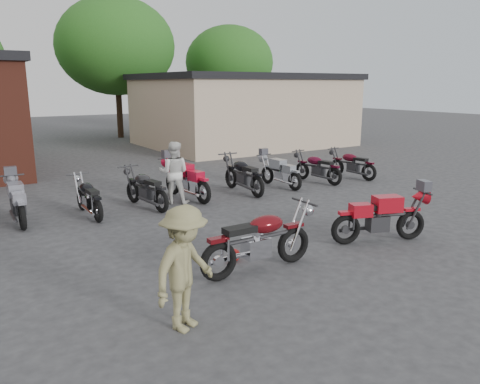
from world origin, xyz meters
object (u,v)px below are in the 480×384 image
helmet (234,255)px  row_bike_8 (352,163)px  vintage_motorcycle (260,236)px  row_bike_5 (243,173)px  row_bike_7 (317,166)px  person_tan (185,269)px  row_bike_3 (145,187)px  row_bike_6 (280,171)px  row_bike_2 (88,195)px  sportbike (381,215)px  row_bike_1 (17,199)px  row_bike_4 (186,178)px  person_light (174,173)px

helmet → row_bike_8: (7.76, 4.51, 0.43)m
vintage_motorcycle → row_bike_5: (3.13, 5.32, -0.03)m
row_bike_7 → person_tan: bearing=119.5°
row_bike_3 → row_bike_6: (4.61, 0.08, -0.03)m
vintage_motorcycle → row_bike_2: bearing=107.1°
helmet → row_bike_2: bearing=107.1°
sportbike → row_bike_3: size_ratio=1.04×
sportbike → row_bike_2: size_ratio=1.11×
sportbike → helmet: sportbike is taller
row_bike_6 → helmet: bearing=131.6°
row_bike_5 → row_bike_8: (4.49, -0.16, -0.07)m
row_bike_1 → row_bike_6: bearing=-90.4°
row_bike_1 → row_bike_4: bearing=-89.4°
row_bike_4 → row_bike_5: size_ratio=1.00×
row_bike_1 → row_bike_3: size_ratio=1.00×
row_bike_4 → row_bike_7: bearing=-101.0°
vintage_motorcycle → row_bike_2: size_ratio=1.20×
person_light → row_bike_2: person_light is taller
row_bike_1 → row_bike_5: bearing=-91.2°
row_bike_2 → row_bike_8: bearing=-92.0°
helmet → row_bike_6: (4.71, 4.71, 0.42)m
sportbike → row_bike_7: sportbike is taller
row_bike_5 → row_bike_2: bearing=92.8°
row_bike_4 → row_bike_8: bearing=-101.2°
row_bike_6 → row_bike_1: bearing=84.8°
row_bike_4 → row_bike_6: size_ratio=1.14×
row_bike_5 → row_bike_7: 2.95m
helmet → person_tan: person_tan is taller
sportbike → row_bike_4: size_ratio=0.97×
helmet → person_light: bearing=78.3°
row_bike_6 → row_bike_7: 1.51m
row_bike_2 → row_bike_4: size_ratio=0.87×
row_bike_3 → row_bike_1: bearing=74.7°
person_light → row_bike_6: bearing=-142.9°
helmet → row_bike_5: 5.72m
sportbike → row_bike_5: 5.42m
row_bike_1 → row_bike_6: (7.72, -0.24, -0.03)m
row_bike_2 → row_bike_5: bearing=-90.6°
person_light → sportbike: bearing=148.3°
vintage_motorcycle → row_bike_6: 7.04m
row_bike_7 → row_bike_3: bearing=81.3°
person_light → row_bike_5: (2.31, 0.04, -0.25)m
row_bike_1 → vintage_motorcycle: bearing=-149.3°
person_light → person_tan: person_tan is taller
row_bike_1 → row_bike_7: (9.22, -0.33, -0.01)m
row_bike_4 → row_bike_6: row_bike_4 is taller
helmet → row_bike_6: bearing=45.0°
row_bike_2 → row_bike_6: bearing=-90.5°
row_bike_3 → sportbike: bearing=-159.5°
helmet → row_bike_5: row_bike_5 is taller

